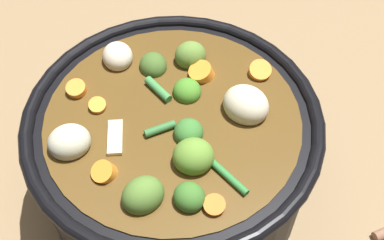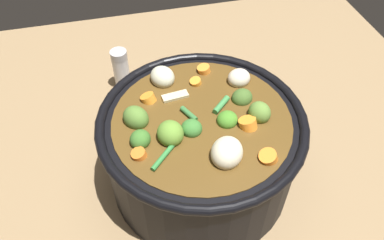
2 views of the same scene
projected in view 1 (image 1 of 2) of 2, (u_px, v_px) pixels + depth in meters
The scene contains 2 objects.
ground_plane at pixel (176, 188), 0.65m from camera, with size 1.10×1.10×0.00m, color #8C704C.
cooking_pot at pixel (174, 153), 0.58m from camera, with size 0.32×0.32×0.17m.
Camera 1 is at (0.04, -0.32, 0.56)m, focal length 47.81 mm.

